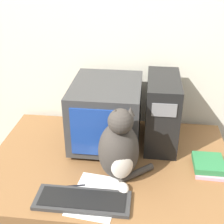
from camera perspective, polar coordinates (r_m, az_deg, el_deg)
The scene contains 9 objects.
wall_back at distance 1.95m, azimuth 1.41°, elevation 12.16°, with size 7.00×0.05×2.50m.
desk at distance 1.96m, azimuth -0.42°, elevation -17.72°, with size 1.30×0.90×0.76m.
crt_monitor at distance 1.76m, azimuth -1.04°, elevation -0.18°, with size 0.38×0.46×0.37m.
computer_tower at distance 1.79m, azimuth 9.07°, elevation 0.14°, with size 0.18×0.39×0.40m.
keyboard at distance 1.47m, azimuth -5.40°, elevation -15.77°, with size 0.43×0.16×0.02m.
cat at distance 1.50m, azimuth 1.35°, elevation -6.80°, with size 0.30×0.28×0.40m.
book_stack at distance 1.71m, azimuth 17.22°, elevation -9.26°, with size 0.16×0.19×0.05m.
pen at distance 1.55m, azimuth -7.61°, elevation -13.30°, with size 0.14×0.04×0.01m.
paper_sheet at distance 1.50m, azimuth -3.10°, elevation -15.04°, with size 0.24×0.32×0.00m.
Camera 1 is at (0.17, -0.91, 1.79)m, focal length 50.00 mm.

